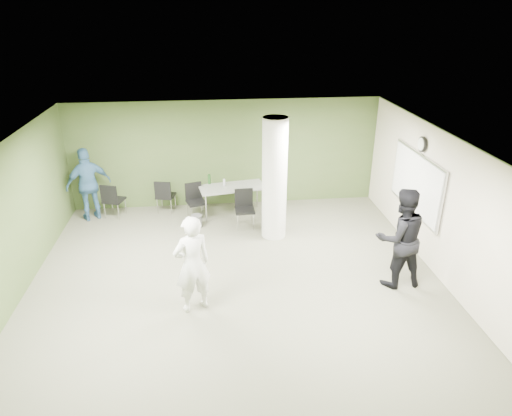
{
  "coord_description": "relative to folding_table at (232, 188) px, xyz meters",
  "views": [
    {
      "loc": [
        -0.45,
        -7.42,
        4.99
      ],
      "look_at": [
        0.48,
        1.0,
        1.17
      ],
      "focal_mm": 32.0,
      "sensor_mm": 36.0,
      "label": 1
    }
  ],
  "objects": [
    {
      "name": "floor",
      "position": [
        -0.1,
        -3.26,
        -0.72
      ],
      "size": [
        8.0,
        8.0,
        0.0
      ],
      "primitive_type": "plane",
      "color": "#5B5B48",
      "rests_on": "ground"
    },
    {
      "name": "ceiling",
      "position": [
        -0.1,
        -3.26,
        2.08
      ],
      "size": [
        8.0,
        8.0,
        0.0
      ],
      "primitive_type": "plane",
      "rotation": [
        3.14,
        0.0,
        0.0
      ],
      "color": "white",
      "rests_on": "wall_back"
    },
    {
      "name": "wall_back",
      "position": [
        -0.1,
        0.74,
        0.68
      ],
      "size": [
        8.0,
        2.8,
        0.02
      ],
      "primitive_type": "cube",
      "rotation": [
        1.57,
        0.0,
        0.0
      ],
      "color": "#415729",
      "rests_on": "floor"
    },
    {
      "name": "wall_left",
      "position": [
        -4.1,
        -3.26,
        0.68
      ],
      "size": [
        0.02,
        8.0,
        2.8
      ],
      "primitive_type": "cube",
      "color": "#415729",
      "rests_on": "floor"
    },
    {
      "name": "wall_right_cream",
      "position": [
        3.9,
        -3.26,
        0.68
      ],
      "size": [
        0.02,
        8.0,
        2.8
      ],
      "primitive_type": "cube",
      "color": "beige",
      "rests_on": "floor"
    },
    {
      "name": "column",
      "position": [
        0.9,
        -1.26,
        0.68
      ],
      "size": [
        0.56,
        0.56,
        2.8
      ],
      "primitive_type": "cylinder",
      "color": "silver",
      "rests_on": "floor"
    },
    {
      "name": "whiteboard",
      "position": [
        3.82,
        -2.06,
        0.78
      ],
      "size": [
        0.05,
        2.3,
        1.3
      ],
      "color": "silver",
      "rests_on": "wall_right_cream"
    },
    {
      "name": "wall_clock",
      "position": [
        3.82,
        -2.06,
        1.63
      ],
      "size": [
        0.06,
        0.32,
        0.32
      ],
      "color": "black",
      "rests_on": "wall_right_cream"
    },
    {
      "name": "folding_table",
      "position": [
        0.0,
        0.0,
        0.0
      ],
      "size": [
        1.73,
        0.97,
        1.02
      ],
      "rotation": [
        0.0,
        0.0,
        0.17
      ],
      "color": "gray",
      "rests_on": "floor"
    },
    {
      "name": "wastebasket",
      "position": [
        -0.9,
        -0.62,
        -0.57
      ],
      "size": [
        0.27,
        0.27,
        0.31
      ],
      "primitive_type": "cylinder",
      "color": "#4C4C4C",
      "rests_on": "floor"
    },
    {
      "name": "chair_back_left",
      "position": [
        -2.99,
        0.13,
        -0.19
      ],
      "size": [
        0.58,
        0.58,
        0.92
      ],
      "rotation": [
        0.0,
        0.0,
        2.82
      ],
      "color": "black",
      "rests_on": "floor"
    },
    {
      "name": "chair_back_right",
      "position": [
        -1.71,
        0.31,
        -0.21
      ],
      "size": [
        0.53,
        0.53,
        0.89
      ],
      "rotation": [
        0.0,
        0.0,
        2.91
      ],
      "color": "black",
      "rests_on": "floor"
    },
    {
      "name": "chair_table_left",
      "position": [
        -0.93,
        -0.05,
        -0.2
      ],
      "size": [
        0.56,
        0.56,
        0.89
      ],
      "rotation": [
        0.0,
        0.0,
        0.3
      ],
      "color": "black",
      "rests_on": "floor"
    },
    {
      "name": "chair_table_right",
      "position": [
        0.26,
        -0.68,
        -0.19
      ],
      "size": [
        0.47,
        0.47,
        0.92
      ],
      "rotation": [
        0.0,
        0.0,
        0.02
      ],
      "color": "black",
      "rests_on": "floor"
    },
    {
      "name": "woman_white",
      "position": [
        -0.9,
        -3.9,
        0.18
      ],
      "size": [
        0.78,
        0.66,
        1.81
      ],
      "primitive_type": "imported",
      "rotation": [
        0.0,
        0.0,
        3.54
      ],
      "color": "white",
      "rests_on": "floor"
    },
    {
      "name": "man_black",
      "position": [
        2.94,
        -3.51,
        0.27
      ],
      "size": [
        1.01,
        0.82,
        1.98
      ],
      "primitive_type": "imported",
      "rotation": [
        0.0,
        0.0,
        3.21
      ],
      "color": "black",
      "rests_on": "floor"
    },
    {
      "name": "man_blue",
      "position": [
        -3.5,
        0.14,
        0.2
      ],
      "size": [
        1.17,
        0.89,
        1.85
      ],
      "primitive_type": "imported",
      "rotation": [
        0.0,
        0.0,
        3.61
      ],
      "color": "#38638C",
      "rests_on": "floor"
    }
  ]
}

